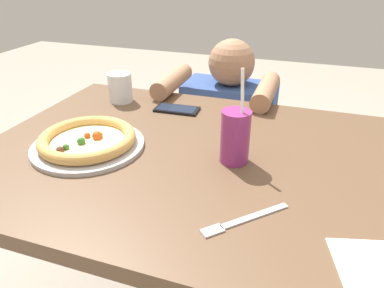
# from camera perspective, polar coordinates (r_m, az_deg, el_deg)

# --- Properties ---
(dining_table) EXTENTS (1.28, 0.85, 0.75)m
(dining_table) POSITION_cam_1_polar(r_m,az_deg,el_deg) (1.02, 3.30, -7.23)
(dining_table) COLOR brown
(dining_table) RESTS_ON ground
(pizza_near) EXTENTS (0.31, 0.31, 0.04)m
(pizza_near) POSITION_cam_1_polar(r_m,az_deg,el_deg) (1.03, -16.26, 0.47)
(pizza_near) COLOR #B7B7BC
(pizza_near) RESTS_ON dining_table
(drink_cup_colored) EXTENTS (0.07, 0.07, 0.24)m
(drink_cup_colored) POSITION_cam_1_polar(r_m,az_deg,el_deg) (0.91, 6.88, 1.20)
(drink_cup_colored) COLOR #8C2D72
(drink_cup_colored) RESTS_ON dining_table
(water_cup_clear) EXTENTS (0.09, 0.09, 0.10)m
(water_cup_clear) POSITION_cam_1_polar(r_m,az_deg,el_deg) (1.33, -11.34, 8.88)
(water_cup_clear) COLOR silver
(water_cup_clear) RESTS_ON dining_table
(fork) EXTENTS (0.16, 0.16, 0.00)m
(fork) POSITION_cam_1_polar(r_m,az_deg,el_deg) (0.74, 7.95, -11.94)
(fork) COLOR silver
(fork) RESTS_ON dining_table
(cell_phone) EXTENTS (0.15, 0.08, 0.01)m
(cell_phone) POSITION_cam_1_polar(r_m,az_deg,el_deg) (1.24, -2.41, 5.55)
(cell_phone) COLOR black
(cell_phone) RESTS_ON dining_table
(diner_seated) EXTENTS (0.44, 0.53, 0.92)m
(diner_seated) POSITION_cam_1_polar(r_m,az_deg,el_deg) (1.73, 5.56, -0.56)
(diner_seated) COLOR #333847
(diner_seated) RESTS_ON ground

